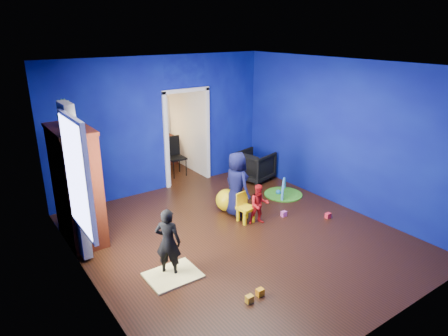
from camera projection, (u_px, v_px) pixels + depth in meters
floor at (238, 236)px, 6.93m from camera, size 5.00×5.50×0.01m
ceiling at (241, 65)px, 5.96m from camera, size 5.00×5.50×0.01m
wall_back at (162, 125)px, 8.57m from camera, size 5.00×0.02×2.90m
wall_front at (392, 221)px, 4.32m from camera, size 5.00×0.02×2.90m
wall_left at (83, 192)px, 5.09m from camera, size 0.02×5.50×2.90m
wall_right at (341, 135)px, 7.80m from camera, size 0.02×5.50×2.90m
alcove at (168, 123)px, 9.63m from camera, size 1.00×1.75×2.50m
armchair at (255, 166)px, 9.40m from camera, size 0.93×0.91×0.70m
child_black at (168, 242)px, 5.73m from camera, size 0.44×0.44×1.04m
child_navy at (237, 184)px, 7.54m from camera, size 0.43×0.63×1.26m
toddler_red at (259, 204)px, 7.27m from camera, size 0.45×0.41×0.76m
vase at (73, 123)px, 5.95m from camera, size 0.31×0.31×0.25m
potted_plant at (64, 112)px, 6.32m from camera, size 0.25×0.25×0.40m
tv_armoire at (77, 185)px, 6.55m from camera, size 0.58×1.14×1.96m
crt_tv at (79, 183)px, 6.56m from camera, size 0.46×0.70×0.54m
yellow_blanket at (173, 275)px, 5.82m from camera, size 0.75×0.60×0.03m
hopper_ball at (227, 200)px, 7.85m from camera, size 0.44×0.44×0.44m
kid_chair at (246, 209)px, 7.39m from camera, size 0.32×0.32×0.50m
play_mat at (283, 194)px, 8.65m from camera, size 0.82×0.82×0.02m
toy_arch at (283, 194)px, 8.65m from camera, size 0.58×0.53×0.74m
window_left at (76, 176)px, 5.34m from camera, size 0.03×0.95×1.55m
curtain at (76, 183)px, 5.92m from camera, size 0.14×0.42×2.40m
doorway at (187, 139)px, 9.03m from camera, size 1.16×0.10×2.10m
study_desk at (159, 151)px, 10.42m from camera, size 0.88×0.44×0.75m
desk_monitor at (155, 129)px, 10.32m from camera, size 0.40×0.05×0.32m
desk_lamp at (146, 132)px, 10.13m from camera, size 0.14×0.14×0.14m
folding_chair at (176, 157)px, 9.65m from camera, size 0.40×0.40×0.92m
book_shelf at (153, 87)px, 9.95m from camera, size 0.88×0.24×0.04m
toy_0 at (328, 216)px, 7.59m from camera, size 0.10×0.08×0.10m
toy_1 at (278, 192)px, 8.65m from camera, size 0.11×0.11×0.11m
toy_2 at (260, 292)px, 5.39m from camera, size 0.10×0.08×0.10m
toy_3 at (240, 210)px, 7.81m from camera, size 0.11×0.11×0.11m
toy_4 at (284, 214)px, 7.66m from camera, size 0.10×0.08×0.10m
toy_5 at (250, 299)px, 5.26m from camera, size 0.10×0.08×0.10m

